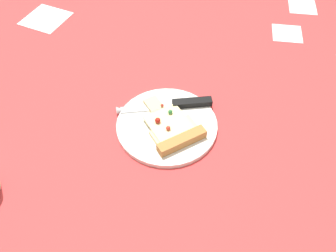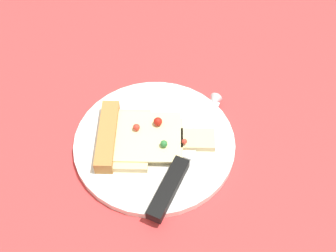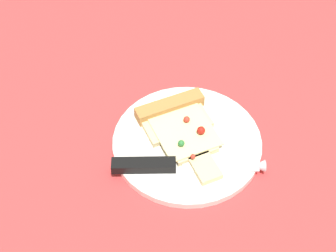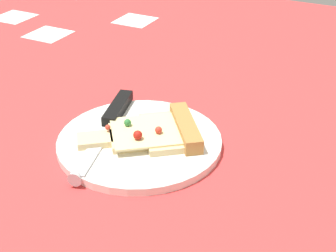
# 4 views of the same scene
# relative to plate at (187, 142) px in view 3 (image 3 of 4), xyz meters

# --- Properties ---
(ground_plane) EXTENTS (1.52, 1.52, 0.03)m
(ground_plane) POSITION_rel_plate_xyz_m (-0.03, -0.09, -0.02)
(ground_plane) COLOR #D13838
(ground_plane) RESTS_ON ground
(plate) EXTENTS (0.24, 0.24, 0.01)m
(plate) POSITION_rel_plate_xyz_m (0.00, 0.00, 0.00)
(plate) COLOR white
(plate) RESTS_ON ground_plane
(pizza_slice) EXTENTS (0.19, 0.17, 0.03)m
(pizza_slice) POSITION_rel_plate_xyz_m (-0.02, -0.02, 0.01)
(pizza_slice) COLOR beige
(pizza_slice) RESTS_ON plate
(knife) EXTENTS (0.08, 0.24, 0.02)m
(knife) POSITION_rel_plate_xyz_m (0.06, -0.01, 0.01)
(knife) COLOR silver
(knife) RESTS_ON plate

